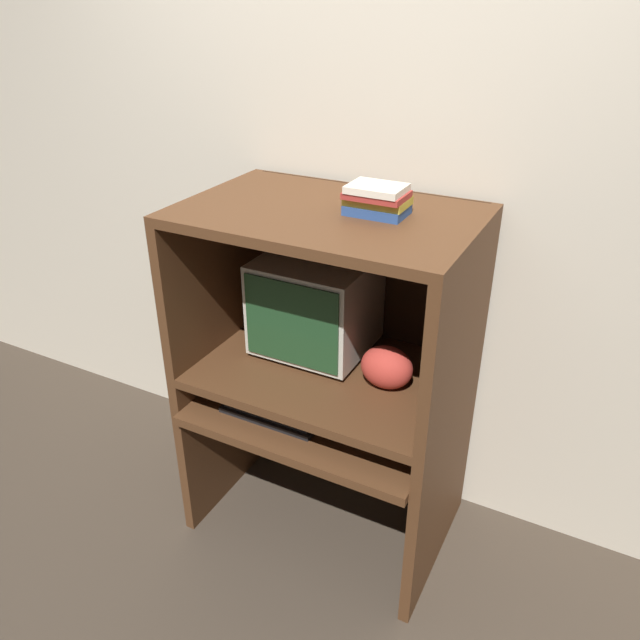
% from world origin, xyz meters
% --- Properties ---
extents(ground_plane, '(12.00, 12.00, 0.00)m').
position_xyz_m(ground_plane, '(0.00, 0.00, 0.00)').
color(ground_plane, '#3D3328').
extents(wall_back, '(6.00, 0.06, 2.60)m').
position_xyz_m(wall_back, '(0.00, 0.74, 1.30)').
color(wall_back, beige).
rests_on(wall_back, ground_plane).
extents(desk_base, '(1.01, 0.71, 0.62)m').
position_xyz_m(desk_base, '(0.00, 0.29, 0.39)').
color(desk_base, '#4C2D19').
rests_on(desk_base, ground_plane).
extents(desk_monitor_shelf, '(1.01, 0.68, 0.15)m').
position_xyz_m(desk_monitor_shelf, '(0.00, 0.34, 0.73)').
color(desk_monitor_shelf, '#4C2D19').
rests_on(desk_monitor_shelf, desk_base).
extents(hutch_upper, '(1.01, 0.68, 0.62)m').
position_xyz_m(hutch_upper, '(0.00, 0.37, 1.18)').
color(hutch_upper, '#4C2D19').
rests_on(hutch_upper, desk_monitor_shelf).
extents(crt_monitor, '(0.42, 0.39, 0.38)m').
position_xyz_m(crt_monitor, '(-0.11, 0.45, 0.96)').
color(crt_monitor, beige).
rests_on(crt_monitor, desk_monitor_shelf).
extents(keyboard, '(0.39, 0.15, 0.03)m').
position_xyz_m(keyboard, '(-0.14, 0.15, 0.63)').
color(keyboard, black).
rests_on(keyboard, desk_base).
extents(mouse, '(0.06, 0.04, 0.03)m').
position_xyz_m(mouse, '(0.12, 0.15, 0.63)').
color(mouse, black).
rests_on(mouse, desk_base).
extents(snack_bag, '(0.19, 0.14, 0.16)m').
position_xyz_m(snack_bag, '(0.24, 0.33, 0.84)').
color(snack_bag, '#BC382D').
rests_on(snack_bag, desk_monitor_shelf).
extents(book_stack, '(0.20, 0.15, 0.10)m').
position_xyz_m(book_stack, '(0.16, 0.37, 1.44)').
color(book_stack, navy).
rests_on(book_stack, hutch_upper).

